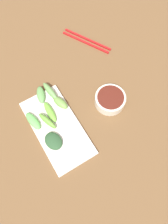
% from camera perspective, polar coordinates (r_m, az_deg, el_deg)
% --- Properties ---
extents(tabletop, '(2.10, 2.10, 0.02)m').
position_cam_1_polar(tabletop, '(0.85, 0.66, -2.21)').
color(tabletop, brown).
rests_on(tabletop, ground).
extents(sauce_bowl, '(0.12, 0.12, 0.05)m').
position_cam_1_polar(sauce_bowl, '(0.85, 6.81, 3.27)').
color(sauce_bowl, silver).
rests_on(sauce_bowl, tabletop).
extents(serving_plate, '(0.16, 0.32, 0.01)m').
position_cam_1_polar(serving_plate, '(0.83, -7.00, -4.11)').
color(serving_plate, silver).
rests_on(serving_plate, tabletop).
extents(broccoli_stalk_0, '(0.04, 0.10, 0.03)m').
position_cam_1_polar(broccoli_stalk_0, '(0.86, -8.77, 5.34)').
color(broccoli_stalk_0, '#6CA057').
rests_on(broccoli_stalk_0, serving_plate).
extents(broccoli_stalk_1, '(0.05, 0.09, 0.03)m').
position_cam_1_polar(broccoli_stalk_1, '(0.82, -9.51, -2.31)').
color(broccoli_stalk_1, '#69A63D').
rests_on(broccoli_stalk_1, serving_plate).
extents(broccoli_leafy_2, '(0.07, 0.08, 0.02)m').
position_cam_1_polar(broccoli_leafy_2, '(0.79, -7.94, -7.49)').
color(broccoli_leafy_2, '#2C512F').
rests_on(broccoli_leafy_2, serving_plate).
extents(broccoli_stalk_3, '(0.05, 0.08, 0.02)m').
position_cam_1_polar(broccoli_stalk_3, '(0.87, -11.19, 4.44)').
color(broccoli_stalk_3, '#649F55').
rests_on(broccoli_stalk_3, serving_plate).
extents(broccoli_stalk_4, '(0.04, 0.09, 0.02)m').
position_cam_1_polar(broccoli_stalk_4, '(0.83, -13.11, -2.28)').
color(broccoli_stalk_4, '#64BA5A').
rests_on(broccoli_stalk_4, serving_plate).
extents(broccoli_stalk_5, '(0.03, 0.09, 0.02)m').
position_cam_1_polar(broccoli_stalk_5, '(0.83, -8.83, 0.04)').
color(broccoli_stalk_5, '#6EB93D').
rests_on(broccoli_stalk_5, serving_plate).
extents(broccoli_stalk_6, '(0.05, 0.08, 0.03)m').
position_cam_1_polar(broccoli_stalk_6, '(0.84, -6.17, 2.45)').
color(broccoli_stalk_6, '#6E9E48').
rests_on(broccoli_stalk_6, serving_plate).
extents(chopsticks, '(0.14, 0.21, 0.01)m').
position_cam_1_polar(chopsticks, '(1.02, 0.68, 18.01)').
color(chopsticks, '#B4191A').
rests_on(chopsticks, tabletop).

